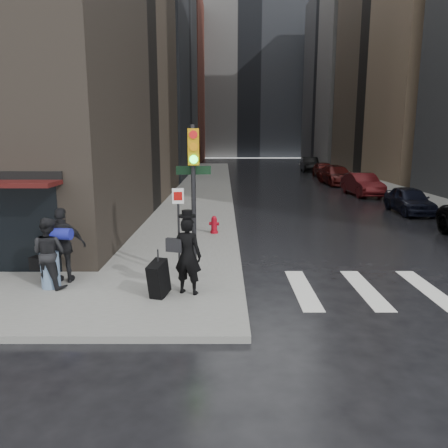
{
  "coord_description": "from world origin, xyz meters",
  "views": [
    {
      "loc": [
        1.49,
        -9.6,
        3.83
      ],
      "look_at": [
        1.49,
        3.0,
        1.3
      ],
      "focal_mm": 35.0,
      "sensor_mm": 36.0,
      "label": 1
    }
  ],
  "objects": [
    {
      "name": "sidewalk_right",
      "position": [
        13.5,
        27.0,
        0.07
      ],
      "size": [
        3.0,
        50.0,
        0.15
      ],
      "primitive_type": "cube",
      "color": "slate",
      "rests_on": "ground"
    },
    {
      "name": "bldg_left_mid",
      "position": [
        -13.0,
        38.0,
        17.0
      ],
      "size": [
        22.0,
        24.0,
        34.0
      ],
      "primitive_type": "cube",
      "color": "slate",
      "rests_on": "ground"
    },
    {
      "name": "parked_car_2",
      "position": [
        10.63,
        19.12,
        0.73
      ],
      "size": [
        1.82,
        4.54,
        1.47
      ],
      "primitive_type": "imported",
      "rotation": [
        0.0,
        0.0,
        0.06
      ],
      "color": "#440D10",
      "rests_on": "ground"
    },
    {
      "name": "bldg_left_far",
      "position": [
        -13.0,
        62.0,
        13.0
      ],
      "size": [
        22.0,
        20.0,
        26.0
      ],
      "primitive_type": "cube",
      "color": "#5A281F",
      "rests_on": "ground"
    },
    {
      "name": "man_greycoat",
      "position": [
        -2.6,
        1.15,
        1.12
      ],
      "size": [
        1.16,
        0.54,
        1.93
      ],
      "rotation": [
        0.0,
        0.0,
        3.2
      ],
      "color": "black",
      "rests_on": "ground"
    },
    {
      "name": "parked_car_4",
      "position": [
        11.1,
        32.68,
        0.73
      ],
      "size": [
        1.93,
        4.36,
        1.46
      ],
      "primitive_type": "imported",
      "rotation": [
        0.0,
        0.0,
        -0.05
      ],
      "color": "#45100D",
      "rests_on": "ground"
    },
    {
      "name": "man_overcoat",
      "position": [
        0.5,
        0.26,
        1.01
      ],
      "size": [
        1.31,
        0.95,
        2.05
      ],
      "rotation": [
        0.0,
        0.0,
        2.83
      ],
      "color": "black",
      "rests_on": "ground"
    },
    {
      "name": "parked_car_1",
      "position": [
        10.91,
        12.34,
        0.67
      ],
      "size": [
        1.68,
        3.97,
        1.34
      ],
      "primitive_type": "imported",
      "rotation": [
        0.0,
        0.0,
        -0.02
      ],
      "color": "black",
      "rests_on": "ground"
    },
    {
      "name": "ground",
      "position": [
        0.0,
        0.0,
        0.0
      ],
      "size": [
        140.0,
        140.0,
        0.0
      ],
      "primitive_type": "plane",
      "color": "black",
      "rests_on": "ground"
    },
    {
      "name": "parked_car_3",
      "position": [
        10.65,
        25.9,
        0.74
      ],
      "size": [
        2.41,
        5.25,
        1.49
      ],
      "primitive_type": "imported",
      "rotation": [
        0.0,
        0.0,
        0.06
      ],
      "color": "#430E0D",
      "rests_on": "ground"
    },
    {
      "name": "sidewalk_left",
      "position": [
        0.0,
        27.0,
        0.07
      ],
      "size": [
        4.0,
        50.0,
        0.15
      ],
      "primitive_type": "cube",
      "color": "slate",
      "rests_on": "ground"
    },
    {
      "name": "bldg_right_far",
      "position": [
        26.0,
        58.0,
        12.5
      ],
      "size": [
        22.0,
        20.0,
        25.0
      ],
      "primitive_type": "cube",
      "color": "slate",
      "rests_on": "ground"
    },
    {
      "name": "bldg_distant",
      "position": [
        6.0,
        78.0,
        16.0
      ],
      "size": [
        40.0,
        12.0,
        32.0
      ],
      "primitive_type": "cube",
      "color": "slate",
      "rests_on": "ground"
    },
    {
      "name": "fire_hydrant",
      "position": [
        1.11,
        6.94,
        0.45
      ],
      "size": [
        0.39,
        0.3,
        0.68
      ],
      "rotation": [
        0.0,
        0.0,
        -0.23
      ],
      "color": "maroon",
      "rests_on": "ground"
    },
    {
      "name": "traffic_light",
      "position": [
        0.68,
        1.46,
        2.71
      ],
      "size": [
        0.99,
        0.5,
        3.97
      ],
      "rotation": [
        0.0,
        0.0,
        0.11
      ],
      "color": "black",
      "rests_on": "ground"
    },
    {
      "name": "parked_car_5",
      "position": [
        11.06,
        39.47,
        0.8
      ],
      "size": [
        2.01,
        4.93,
        1.59
      ],
      "primitive_type": "imported",
      "rotation": [
        0.0,
        0.0,
        -0.07
      ],
      "color": "black",
      "rests_on": "ground"
    },
    {
      "name": "man_jeans",
      "position": [
        -2.8,
        0.74,
        1.04
      ],
      "size": [
        1.23,
        0.96,
        1.77
      ],
      "rotation": [
        0.0,
        0.0,
        2.83
      ],
      "color": "black",
      "rests_on": "ground"
    }
  ]
}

